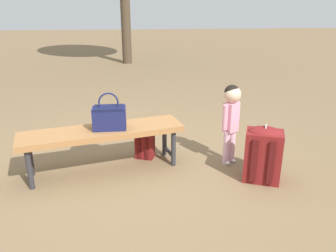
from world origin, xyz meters
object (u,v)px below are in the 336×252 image
(child_standing, at_px, (231,112))
(backpack_small, at_px, (145,144))
(handbag, at_px, (109,117))
(backpack_large, at_px, (263,152))
(park_bench, at_px, (103,134))

(child_standing, xyz_separation_m, backpack_small, (-0.88, 0.22, -0.40))
(handbag, xyz_separation_m, backpack_large, (1.45, -0.35, -0.29))
(park_bench, height_order, child_standing, child_standing)
(backpack_large, xyz_separation_m, backpack_small, (-1.10, 0.61, -0.12))
(park_bench, relative_size, backpack_small, 5.06)
(child_standing, distance_m, backpack_small, 1.00)
(handbag, bearing_deg, backpack_large, -13.71)
(handbag, xyz_separation_m, child_standing, (1.23, 0.04, -0.01))
(park_bench, distance_m, backpack_large, 1.57)
(park_bench, height_order, handbag, handbag)
(park_bench, xyz_separation_m, child_standing, (1.31, 0.04, 0.17))
(park_bench, height_order, backpack_small, park_bench)
(child_standing, relative_size, backpack_large, 1.49)
(handbag, distance_m, backpack_large, 1.52)
(child_standing, bearing_deg, backpack_large, -61.26)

